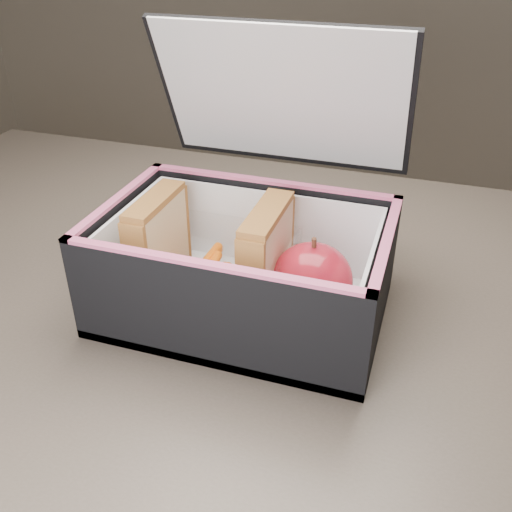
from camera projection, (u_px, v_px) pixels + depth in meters
The scene contains 8 objects.
kitchen_table at pixel (221, 353), 0.69m from camera, with size 1.20×0.80×0.75m.
lunch_bag at pixel (245, 258), 0.59m from camera, with size 0.29×0.27×0.28m.
plastic_tub at pixel (212, 269), 0.60m from camera, with size 0.17×0.12×0.07m, color white, non-canonical shape.
sandwich_left at pixel (158, 242), 0.61m from camera, with size 0.03×0.09×0.11m.
sandwich_right at pixel (266, 259), 0.57m from camera, with size 0.03×0.10×0.11m.
carrot_sticks at pixel (208, 283), 0.60m from camera, with size 0.05×0.14×0.03m.
paper_napkin at pixel (315, 313), 0.58m from camera, with size 0.08×0.08×0.01m, color white.
red_apple at pixel (312, 280), 0.56m from camera, with size 0.08×0.08×0.09m.
Camera 1 is at (0.21, -0.49, 1.12)m, focal length 40.00 mm.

